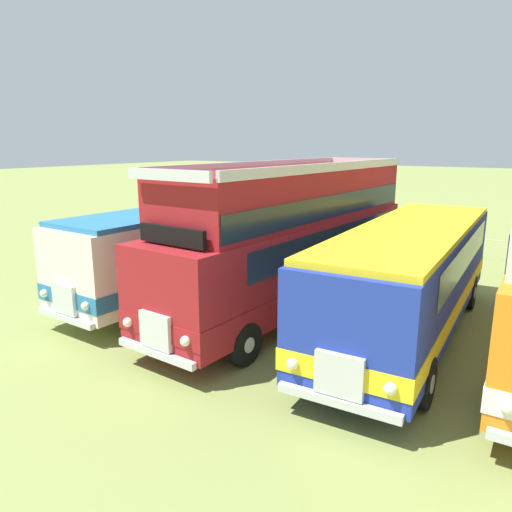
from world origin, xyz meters
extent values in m
cube|color=silver|center=(-14.49, 0.18, 1.70)|extent=(2.95, 10.99, 2.30)
cube|color=teal|center=(-14.49, 0.18, 1.10)|extent=(2.99, 11.03, 0.44)
cube|color=#19232D|center=(-14.47, 0.58, 2.30)|extent=(2.88, 8.59, 0.76)
cube|color=#19232D|center=(-14.71, -5.20, 2.35)|extent=(2.20, 0.19, 0.90)
cube|color=silver|center=(-14.72, -5.31, 1.10)|extent=(0.90, 0.16, 0.80)
cube|color=silver|center=(-14.72, -5.34, 0.60)|extent=(2.30, 0.23, 0.16)
sphere|color=#EAEACC|center=(-13.82, -5.36, 1.10)|extent=(0.22, 0.22, 0.22)
sphere|color=#EAEACC|center=(-15.62, -5.28, 1.10)|extent=(0.22, 0.22, 0.22)
cube|color=teal|center=(-14.49, 0.18, 2.92)|extent=(2.89, 10.59, 0.14)
cylinder|color=black|center=(-13.50, -3.71, 0.52)|extent=(0.32, 1.05, 1.04)
cylinder|color=silver|center=(-13.35, -3.72, 0.52)|extent=(0.03, 0.36, 0.36)
cylinder|color=black|center=(-15.80, -3.62, 0.52)|extent=(0.32, 1.05, 1.04)
cylinder|color=silver|center=(-15.95, -3.61, 0.52)|extent=(0.03, 0.36, 0.36)
cylinder|color=black|center=(-13.19, 3.78, 0.52)|extent=(0.32, 1.05, 1.04)
cylinder|color=silver|center=(-13.04, 3.77, 0.52)|extent=(0.03, 0.36, 0.36)
cylinder|color=black|center=(-15.49, 3.87, 0.52)|extent=(0.32, 1.05, 1.04)
cylinder|color=silver|center=(-15.64, 3.88, 0.52)|extent=(0.03, 0.36, 0.36)
cube|color=maroon|center=(-10.87, -0.12, 1.70)|extent=(3.13, 11.04, 2.30)
cube|color=maroon|center=(-10.87, -0.12, 1.10)|extent=(3.17, 11.08, 0.44)
cube|color=#19232D|center=(-10.84, 0.28, 2.30)|extent=(3.02, 8.65, 0.76)
cube|color=#19232D|center=(-11.18, -5.50, 2.35)|extent=(2.20, 0.23, 0.90)
cube|color=silver|center=(-11.19, -5.61, 1.10)|extent=(0.91, 0.17, 0.80)
cube|color=silver|center=(-11.19, -5.64, 0.60)|extent=(2.30, 0.27, 0.16)
sphere|color=#EAEACC|center=(-10.29, -5.68, 1.10)|extent=(0.22, 0.22, 0.22)
sphere|color=#EAEACC|center=(-12.09, -5.57, 1.10)|extent=(0.22, 0.22, 0.22)
cube|color=maroon|center=(-10.85, 0.13, 3.60)|extent=(2.98, 10.14, 1.50)
cube|color=silver|center=(-11.15, -5.06, 4.40)|extent=(2.40, 0.24, 0.24)
cube|color=silver|center=(-10.59, 4.63, 4.40)|extent=(2.40, 0.24, 0.24)
cube|color=silver|center=(-9.65, 0.06, 4.40)|extent=(0.68, 10.00, 0.24)
cube|color=silver|center=(-12.05, 0.20, 4.40)|extent=(0.68, 10.00, 0.24)
cube|color=#19232D|center=(-10.85, 0.13, 3.30)|extent=(3.01, 10.04, 0.64)
cube|color=black|center=(-11.15, -5.01, 3.10)|extent=(1.90, 0.23, 0.40)
cylinder|color=black|center=(-9.94, -4.03, 0.52)|extent=(0.34, 1.05, 1.04)
cylinder|color=silver|center=(-9.79, -4.04, 0.52)|extent=(0.04, 0.36, 0.36)
cylinder|color=black|center=(-12.24, -3.90, 0.52)|extent=(0.34, 1.05, 1.04)
cylinder|color=silver|center=(-12.39, -3.89, 0.52)|extent=(0.04, 0.36, 0.36)
cylinder|color=black|center=(-9.51, 3.47, 0.52)|extent=(0.34, 1.05, 1.04)
cylinder|color=silver|center=(-9.36, 3.46, 0.52)|extent=(0.04, 0.36, 0.36)
cylinder|color=black|center=(-11.80, 3.60, 0.52)|extent=(0.34, 1.05, 1.04)
cylinder|color=silver|center=(-11.95, 3.61, 0.52)|extent=(0.04, 0.36, 0.36)
cube|color=#1E339E|center=(-7.24, -0.26, 1.70)|extent=(2.89, 10.20, 2.30)
cube|color=yellow|center=(-7.24, -0.26, 1.10)|extent=(2.93, 10.24, 0.44)
cube|color=#19232D|center=(-7.26, 0.14, 2.30)|extent=(2.83, 7.80, 0.76)
cube|color=#19232D|center=(-7.05, -5.26, 2.35)|extent=(2.20, 0.19, 0.90)
cube|color=silver|center=(-7.05, -5.37, 1.10)|extent=(0.90, 0.15, 0.80)
cube|color=silver|center=(-7.04, -5.40, 0.60)|extent=(2.30, 0.23, 0.16)
sphere|color=#EAEACC|center=(-6.15, -5.34, 1.10)|extent=(0.22, 0.22, 0.22)
sphere|color=#EAEACC|center=(-7.94, -5.41, 1.10)|extent=(0.22, 0.22, 0.22)
cube|color=yellow|center=(-7.24, -0.26, 2.92)|extent=(2.84, 9.80, 0.14)
cylinder|color=black|center=(-5.96, -3.67, 0.52)|extent=(0.32, 1.05, 1.04)
cylinder|color=silver|center=(-5.81, -3.67, 0.52)|extent=(0.03, 0.36, 0.36)
cylinder|color=black|center=(-8.26, -3.76, 0.52)|extent=(0.32, 1.05, 1.04)
cylinder|color=silver|center=(-8.41, -3.77, 0.52)|extent=(0.03, 0.36, 0.36)
cylinder|color=black|center=(-6.22, 3.03, 0.52)|extent=(0.32, 1.05, 1.04)
cylinder|color=silver|center=(-6.07, 3.04, 0.52)|extent=(0.03, 0.36, 0.36)
cylinder|color=black|center=(-8.52, 2.94, 0.52)|extent=(0.32, 1.05, 1.04)
cylinder|color=silver|center=(-8.67, 2.94, 0.52)|extent=(0.03, 0.36, 0.36)
sphere|color=#EAEACC|center=(-4.45, -4.95, 1.10)|extent=(0.22, 0.22, 0.22)
cylinder|color=black|center=(-4.72, -3.29, 0.52)|extent=(0.29, 1.04, 1.04)
cylinder|color=silver|center=(-4.87, -3.29, 0.52)|extent=(0.02, 0.36, 0.36)
cylinder|color=#8C704C|center=(-17.49, 10.25, 0.53)|extent=(0.08, 0.08, 1.05)
cylinder|color=#8C704C|center=(-8.74, 10.25, 0.53)|extent=(0.08, 0.08, 1.05)
camera|label=1|loc=(-4.13, -12.60, 5.04)|focal=33.69mm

